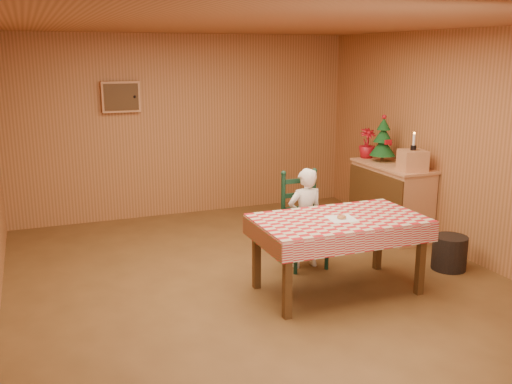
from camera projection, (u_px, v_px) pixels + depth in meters
ground at (263, 286)px, 5.87m from camera, size 6.00×6.00×0.00m
cabin_walls at (244, 103)px, 5.92m from camera, size 5.10×6.05×2.65m
dining_table at (339, 225)px, 5.59m from camera, size 1.66×0.96×0.77m
ladder_chair at (303, 222)px, 6.34m from camera, size 0.44×0.40×1.08m
seated_child at (305, 218)px, 6.27m from camera, size 0.41×0.27×1.12m
napkin at (342, 219)px, 5.52m from camera, size 0.28×0.28×0.00m
donut at (342, 217)px, 5.52m from camera, size 0.11×0.11×0.03m
shelf_unit at (390, 199)px, 7.47m from camera, size 0.54×1.24×0.93m
crate at (413, 160)px, 6.97m from camera, size 0.36×0.36×0.25m
christmas_tree at (383, 140)px, 7.52m from camera, size 0.34×0.34×0.62m
flower_arrangement at (367, 143)px, 7.80m from camera, size 0.26×0.26×0.40m
candle_set at (414, 145)px, 6.93m from camera, size 0.07×0.07×0.22m
storage_bin at (449, 253)px, 6.29m from camera, size 0.40×0.40×0.38m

